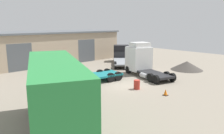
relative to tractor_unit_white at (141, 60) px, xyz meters
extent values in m
plane|color=gray|center=(-4.81, -2.22, -1.82)|extent=(60.00, 60.00, 0.00)
cube|color=tan|center=(-4.81, 15.79, 0.51)|extent=(24.05, 8.04, 4.64)
cube|color=#565B60|center=(-4.81, 15.79, 2.95)|extent=(24.55, 8.54, 0.25)
cube|color=#4C5156|center=(-10.10, 11.81, -0.02)|extent=(3.20, 0.08, 3.60)
cube|color=#4C5156|center=(0.48, 11.81, -0.02)|extent=(3.20, 0.08, 3.60)
cube|color=silver|center=(0.15, 0.50, 0.07)|extent=(3.05, 2.98, 2.84)
cube|color=silver|center=(0.10, 0.30, 1.77)|extent=(2.47, 2.18, 0.60)
cube|color=black|center=(0.47, 1.62, 0.64)|extent=(2.04, 0.64, 1.02)
cube|color=#232326|center=(-0.73, -2.67, -1.23)|extent=(3.05, 4.56, 0.24)
cylinder|color=#B2B2B7|center=(-1.53, -1.83, -1.40)|extent=(0.83, 1.21, 0.56)
cylinder|color=black|center=(-0.75, 1.37, -1.35)|extent=(0.54, 0.98, 0.93)
cylinder|color=black|center=(1.37, 0.78, -1.35)|extent=(0.54, 0.98, 0.93)
cylinder|color=black|center=(-1.97, -3.04, -1.35)|extent=(0.54, 0.98, 0.93)
cylinder|color=black|center=(0.15, -3.63, -1.35)|extent=(0.54, 0.98, 0.93)
cylinder|color=black|center=(-2.21, -3.91, -1.35)|extent=(0.54, 0.98, 0.93)
cylinder|color=black|center=(-0.09, -4.50, -1.35)|extent=(0.54, 0.98, 0.93)
cube|color=#28843D|center=(-14.75, -6.37, 0.95)|extent=(5.79, 9.29, 2.83)
cube|color=#232326|center=(-14.75, -6.37, -0.59)|extent=(5.09, 9.00, 0.24)
cylinder|color=black|center=(-12.69, -4.29, -1.33)|extent=(0.65, 1.01, 0.97)
cylinder|color=black|center=(-14.72, -3.44, -1.33)|extent=(0.65, 1.01, 0.97)
cylinder|color=black|center=(-12.31, -3.37, -1.33)|extent=(0.65, 1.01, 0.97)
cylinder|color=black|center=(-14.34, -2.52, -1.33)|extent=(0.65, 1.01, 0.97)
cube|color=silver|center=(-10.28, 1.38, -0.22)|extent=(2.14, 2.59, 2.20)
cube|color=black|center=(-11.20, 1.47, 0.18)|extent=(0.29, 2.01, 0.88)
cube|color=#197075|center=(-6.38, 0.97, -1.14)|extent=(6.17, 3.01, 0.20)
cube|color=#232326|center=(-9.26, 1.27, -0.59)|extent=(0.37, 2.40, 1.10)
cylinder|color=black|center=(-10.84, 0.38, -1.32)|extent=(1.02, 0.40, 0.99)
cylinder|color=black|center=(-10.62, 2.47, -1.32)|extent=(1.02, 0.40, 0.99)
cylinder|color=black|center=(-5.12, -0.22, -1.32)|extent=(1.02, 0.40, 0.99)
cylinder|color=black|center=(-4.90, 1.87, -1.32)|extent=(1.02, 0.40, 0.99)
cylinder|color=black|center=(-4.12, -0.33, -1.32)|extent=(1.02, 0.40, 0.99)
cylinder|color=black|center=(-3.90, 1.76, -1.32)|extent=(1.02, 0.40, 0.99)
cube|color=black|center=(4.92, 8.37, -0.27)|extent=(3.05, 3.02, 2.20)
cube|color=black|center=(5.54, 9.06, 0.13)|extent=(1.55, 1.41, 0.88)
cube|color=gray|center=(2.24, 5.41, -1.19)|extent=(5.86, 6.13, 0.20)
cube|color=#232326|center=(4.23, 7.61, -0.64)|extent=(1.86, 1.70, 1.10)
cylinder|color=black|center=(4.45, 9.41, -1.37)|extent=(0.83, 0.87, 0.90)
cylinder|color=black|center=(6.01, 8.00, -1.37)|extent=(0.83, 0.87, 0.90)
cylinder|color=black|center=(0.50, 5.05, -1.37)|extent=(0.83, 0.87, 0.90)
cylinder|color=black|center=(2.05, 3.64, -1.37)|extent=(0.83, 0.87, 0.90)
cylinder|color=black|center=(-0.17, 4.30, -1.37)|extent=(0.83, 0.87, 0.90)
cylinder|color=black|center=(1.38, 2.89, -1.37)|extent=(0.83, 0.87, 0.90)
cone|color=#423D38|center=(6.61, -2.44, -1.23)|extent=(4.21, 4.21, 1.17)
cylinder|color=#B22D23|center=(-4.99, -3.76, -1.38)|extent=(0.58, 0.58, 0.88)
cube|color=black|center=(-4.54, -6.66, -1.80)|extent=(0.40, 0.40, 0.04)
cone|color=orange|center=(-4.54, -6.66, -1.54)|extent=(0.36, 0.36, 0.55)
camera|label=1|loc=(-20.15, -16.87, 4.31)|focal=35.00mm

